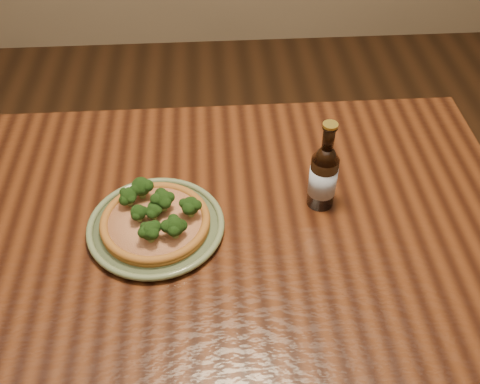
{
  "coord_description": "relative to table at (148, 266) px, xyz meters",
  "views": [
    {
      "loc": [
        0.15,
        -0.67,
        1.61
      ],
      "look_at": [
        0.2,
        0.15,
        0.82
      ],
      "focal_mm": 42.0,
      "sensor_mm": 36.0,
      "label": 1
    }
  ],
  "objects": [
    {
      "name": "pizza",
      "position": [
        0.03,
        0.02,
        0.12
      ],
      "size": [
        0.23,
        0.23,
        0.07
      ],
      "rotation": [
        0.0,
        0.0,
        -0.17
      ],
      "color": "#9A5E22",
      "rests_on": "plate"
    },
    {
      "name": "beer_bottle",
      "position": [
        0.38,
        0.08,
        0.17
      ],
      "size": [
        0.06,
        0.06,
        0.21
      ],
      "rotation": [
        0.0,
        0.0,
        -0.35
      ],
      "color": "black",
      "rests_on": "table"
    },
    {
      "name": "table",
      "position": [
        0.0,
        0.0,
        0.0
      ],
      "size": [
        1.6,
        0.9,
        0.75
      ],
      "color": "#46200F",
      "rests_on": "ground"
    },
    {
      "name": "plate",
      "position": [
        0.03,
        0.02,
        0.1
      ],
      "size": [
        0.28,
        0.28,
        0.02
      ],
      "rotation": [
        0.0,
        0.0,
        0.01
      ],
      "color": "#616F4C",
      "rests_on": "table"
    }
  ]
}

